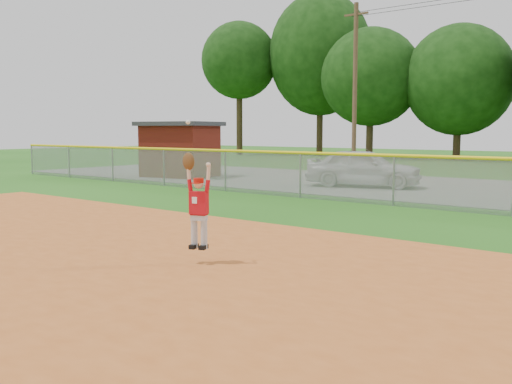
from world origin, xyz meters
The scene contains 6 objects.
ground centered at (0.00, 0.00, 0.00)m, with size 120.00×120.00×0.00m, color #235D15.
parking_strip centered at (0.00, 16.00, 0.01)m, with size 44.00×10.00×0.03m, color slate.
car_white_a centered at (-3.38, 14.48, 0.79)m, with size 1.79×4.44×1.51m, color silver.
utility_shed centered at (-12.72, 13.50, 1.36)m, with size 3.98×3.35×2.66m.
outfield_fence centered at (0.00, 10.00, 0.88)m, with size 40.06×0.10×1.55m.
ballplayer centered at (0.76, 1.01, 1.07)m, with size 0.52×0.29×2.11m.
Camera 1 is at (7.31, -5.62, 2.22)m, focal length 40.00 mm.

